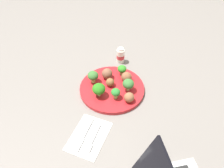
{
  "coord_description": "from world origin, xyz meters",
  "views": [
    {
      "loc": [
        0.62,
        0.32,
        0.72
      ],
      "look_at": [
        0.0,
        0.0,
        0.04
      ],
      "focal_mm": 36.81,
      "sensor_mm": 36.0,
      "label": 1
    }
  ],
  "objects": [
    {
      "name": "napkin",
      "position": [
        0.25,
        0.04,
        0.0
      ],
      "size": [
        0.18,
        0.14,
        0.01
      ],
      "primitive_type": "cube",
      "rotation": [
        0.0,
        0.0,
        0.1
      ],
      "color": "white",
      "rests_on": "ground_plane"
    },
    {
      "name": "broccoli_floret_mid_left",
      "position": [
        0.07,
        -0.03,
        0.05
      ],
      "size": [
        0.05,
        0.05,
        0.06
      ],
      "color": "#94C466",
      "rests_on": "plate"
    },
    {
      "name": "broccoli_floret_mid_right",
      "position": [
        0.05,
        0.04,
        0.05
      ],
      "size": [
        0.04,
        0.04,
        0.05
      ],
      "color": "#95CB67",
      "rests_on": "plate"
    },
    {
      "name": "fork",
      "position": [
        0.25,
        0.05,
        0.01
      ],
      "size": [
        0.12,
        0.03,
        0.01
      ],
      "color": "silver",
      "rests_on": "napkin"
    },
    {
      "name": "broccoli_floret_back_left",
      "position": [
        -0.1,
        -0.0,
        0.05
      ],
      "size": [
        0.04,
        0.04,
        0.05
      ],
      "color": "#91BB6C",
      "rests_on": "plate"
    },
    {
      "name": "ground_plane",
      "position": [
        0.0,
        0.0,
        0.0
      ],
      "size": [
        4.0,
        4.0,
        0.0
      ],
      "primitive_type": "plane",
      "color": "slate"
    },
    {
      "name": "knife",
      "position": [
        0.26,
        0.02,
        0.01
      ],
      "size": [
        0.15,
        0.03,
        0.01
      ],
      "color": "silver",
      "rests_on": "napkin"
    },
    {
      "name": "meatball_front_left",
      "position": [
        -0.01,
        -0.01,
        0.03
      ],
      "size": [
        0.04,
        0.04,
        0.04
      ],
      "primitive_type": "sphere",
      "color": "brown",
      "rests_on": "plate"
    },
    {
      "name": "broccoli_floret_far_rim",
      "position": [
        0.01,
        -0.09,
        0.05
      ],
      "size": [
        0.05,
        0.05,
        0.06
      ],
      "color": "#A6C96A",
      "rests_on": "plate"
    },
    {
      "name": "meatball_center",
      "position": [
        -0.06,
        0.04,
        0.04
      ],
      "size": [
        0.05,
        0.05,
        0.05
      ],
      "primitive_type": "sphere",
      "color": "brown",
      "rests_on": "plate"
    },
    {
      "name": "meatball_front_right",
      "position": [
        -0.04,
        -0.05,
        0.04
      ],
      "size": [
        0.05,
        0.05,
        0.05
      ],
      "primitive_type": "sphere",
      "color": "brown",
      "rests_on": "plate"
    },
    {
      "name": "meatball_far_rim",
      "position": [
        0.04,
        0.1,
        0.04
      ],
      "size": [
        0.04,
        0.04,
        0.04
      ],
      "primitive_type": "sphere",
      "color": "brown",
      "rests_on": "plate"
    },
    {
      "name": "yogurt_bottle",
      "position": [
        -0.19,
        -0.05,
        0.04
      ],
      "size": [
        0.04,
        0.04,
        0.08
      ],
      "color": "white",
      "rests_on": "ground_plane"
    },
    {
      "name": "plate",
      "position": [
        0.0,
        0.0,
        0.01
      ],
      "size": [
        0.28,
        0.28,
        0.02
      ],
      "primitive_type": "cylinder",
      "color": "red",
      "rests_on": "ground_plane"
    },
    {
      "name": "broccoli_floret_near_rim",
      "position": [
        -0.02,
        0.07,
        0.05
      ],
      "size": [
        0.05,
        0.05,
        0.06
      ],
      "color": "#A3C173",
      "rests_on": "plate"
    }
  ]
}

